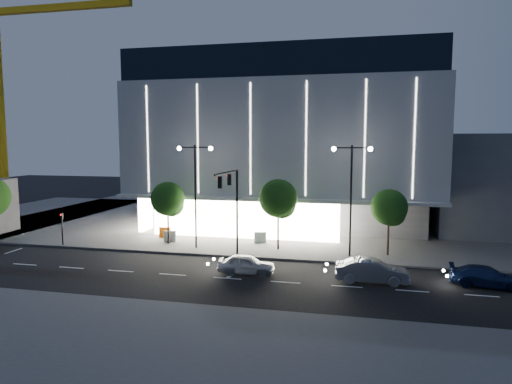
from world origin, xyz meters
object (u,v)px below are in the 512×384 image
at_px(car_second, 372,271).
at_px(ped_signal_far, 62,225).
at_px(street_lamp_west, 195,181).
at_px(barrier_a, 165,232).
at_px(traffic_mast, 232,197).
at_px(street_lamp_east, 351,184).
at_px(tree_left, 168,201).
at_px(tower_crane, 2,65).
at_px(car_third, 487,277).
at_px(tree_mid, 279,201).
at_px(car_lead, 246,264).
at_px(tree_right, 389,209).
at_px(barrier_d, 260,237).
at_px(barrier_b, 170,236).

bearing_deg(car_second, ped_signal_far, 78.74).
relative_size(street_lamp_west, barrier_a, 8.18).
relative_size(traffic_mast, barrier_a, 6.43).
bearing_deg(barrier_a, street_lamp_east, -12.14).
bearing_deg(tree_left, barrier_a, 121.42).
bearing_deg(street_lamp_east, tower_crane, 156.63).
xyz_separation_m(car_second, car_third, (7.17, 0.79, -0.13)).
xyz_separation_m(tree_left, car_second, (17.55, -7.30, -3.25)).
xyz_separation_m(tree_mid, car_lead, (-1.03, -7.19, -3.65)).
height_order(traffic_mast, tree_left, traffic_mast).
height_order(tree_mid, car_second, tree_mid).
bearing_deg(barrier_a, tree_left, -60.00).
height_order(tree_right, car_second, tree_right).
height_order(ped_signal_far, car_lead, ped_signal_far).
bearing_deg(car_lead, ped_signal_far, 72.95).
relative_size(street_lamp_east, car_lead, 2.24).
xyz_separation_m(tree_left, car_lead, (8.97, -7.19, -3.35)).
relative_size(tree_right, car_third, 1.23).
height_order(tree_left, tree_right, tree_left).
bearing_deg(barrier_d, tree_mid, -58.31).
relative_size(tree_right, barrier_b, 5.01).
bearing_deg(car_third, barrier_d, 70.65).
relative_size(tower_crane, car_lead, 7.97).
relative_size(tower_crane, tree_left, 5.59).
xyz_separation_m(street_lamp_west, car_second, (14.57, -6.28, -5.17)).
xyz_separation_m(tower_crane, car_lead, (43.92, -28.17, -19.82)).
height_order(street_lamp_east, tower_crane, tower_crane).
height_order(tower_crane, barrier_a, tower_crane).
relative_size(car_lead, car_second, 0.84).
distance_m(tree_mid, car_lead, 8.12).
height_order(barrier_a, barrier_d, same).
relative_size(street_lamp_east, car_second, 1.89).
bearing_deg(street_lamp_west, barrier_a, 142.99).
bearing_deg(tree_right, traffic_mast, -162.98).
relative_size(street_lamp_east, tree_mid, 1.46).
distance_m(tree_left, tree_right, 19.00).
height_order(street_lamp_east, ped_signal_far, street_lamp_east).
bearing_deg(street_lamp_west, tower_crane, 149.88).
relative_size(street_lamp_east, barrier_a, 8.18).
xyz_separation_m(traffic_mast, car_lead, (2.00, -3.50, -4.34)).
distance_m(ped_signal_far, tree_right, 28.21).
bearing_deg(barrier_d, barrier_a, 165.85).
bearing_deg(ped_signal_far, barrier_b, 20.39).
relative_size(traffic_mast, barrier_b, 6.43).
relative_size(street_lamp_east, car_third, 2.01).
relative_size(tree_left, car_second, 1.20).
relative_size(barrier_a, barrier_d, 1.00).
height_order(tree_right, barrier_d, tree_right).
relative_size(traffic_mast, car_lead, 1.76).
bearing_deg(street_lamp_west, tree_mid, 8.26).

